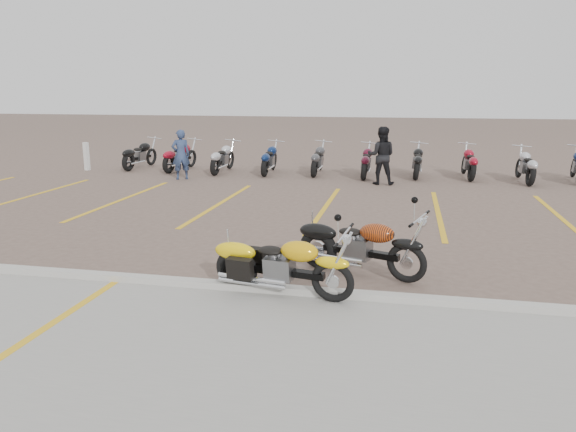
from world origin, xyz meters
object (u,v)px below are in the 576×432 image
(bollard, at_px, (87,156))
(person_a, at_px, (181,155))
(yellow_cruiser, at_px, (280,267))
(flame_cruiser, at_px, (358,248))
(person_b, at_px, (381,156))

(bollard, bearing_deg, person_a, -16.80)
(yellow_cruiser, xyz_separation_m, person_a, (-5.43, 9.57, 0.38))
(flame_cruiser, xyz_separation_m, person_b, (-0.06, 8.80, 0.44))
(flame_cruiser, relative_size, person_a, 1.28)
(flame_cruiser, height_order, person_b, person_b)
(person_b, bearing_deg, person_a, 3.89)
(flame_cruiser, distance_m, person_a, 10.61)
(bollard, bearing_deg, yellow_cruiser, -48.55)
(yellow_cruiser, height_order, person_a, person_a)
(person_b, bearing_deg, flame_cruiser, 91.10)
(flame_cruiser, xyz_separation_m, bollard, (-10.54, 9.69, 0.06))
(yellow_cruiser, bearing_deg, bollard, 141.38)
(yellow_cruiser, relative_size, person_a, 1.29)
(bollard, bearing_deg, person_b, -4.86)
(yellow_cruiser, bearing_deg, person_a, 129.48)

